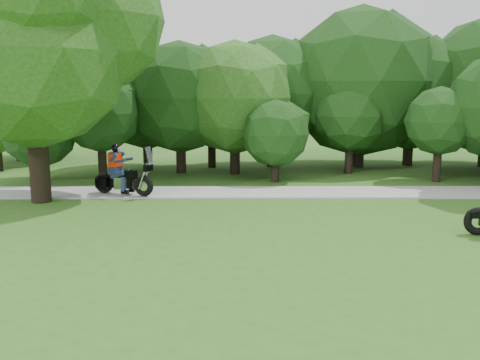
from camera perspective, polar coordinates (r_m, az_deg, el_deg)
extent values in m
plane|color=#325F1B|center=(12.76, 16.91, -8.31)|extent=(100.00, 100.00, 0.00)
cube|color=gray|center=(20.29, 10.33, -1.29)|extent=(60.00, 2.20, 0.06)
cylinder|color=black|center=(31.18, -22.36, 3.57)|extent=(0.55, 0.55, 1.80)
sphere|color=#183510|center=(31.04, -22.75, 9.38)|extent=(6.97, 6.97, 6.97)
cylinder|color=black|center=(22.35, 3.75, 1.22)|extent=(0.34, 0.34, 1.11)
sphere|color=#183510|center=(22.18, 3.79, 4.98)|extent=(2.81, 2.81, 2.81)
cylinder|color=black|center=(28.51, 17.49, 3.34)|extent=(0.49, 0.49, 1.80)
sphere|color=#183510|center=(28.35, 17.78, 8.99)|extent=(5.89, 5.89, 5.89)
cylinder|color=black|center=(26.67, 3.39, 3.36)|extent=(0.48, 0.48, 1.80)
sphere|color=#183510|center=(26.50, 3.45, 9.23)|extent=(5.62, 5.62, 5.62)
cylinder|color=black|center=(23.77, -14.47, 2.20)|extent=(0.37, 0.37, 1.73)
sphere|color=#183510|center=(23.60, -14.68, 6.97)|extent=(3.43, 3.43, 3.43)
cylinder|color=black|center=(26.49, -9.82, 3.19)|extent=(0.45, 0.45, 1.80)
sphere|color=#183510|center=(26.33, -9.98, 8.70)|extent=(5.06, 5.06, 5.06)
cylinder|color=black|center=(27.23, 12.50, 3.28)|extent=(0.57, 0.57, 1.80)
sphere|color=#183510|center=(27.07, 12.76, 10.19)|extent=(7.32, 7.32, 7.32)
cylinder|color=black|center=(25.00, 11.53, 2.50)|extent=(0.37, 0.37, 1.58)
sphere|color=#183510|center=(24.84, 11.68, 6.79)|extent=(3.32, 3.32, 3.32)
cylinder|color=black|center=(24.86, -6.31, 2.85)|extent=(0.45, 0.45, 1.80)
sphere|color=#183510|center=(24.68, -6.43, 8.75)|extent=(5.09, 5.09, 5.09)
cylinder|color=black|center=(23.74, 20.28, 1.75)|extent=(0.34, 0.34, 1.61)
sphere|color=#183510|center=(23.58, 20.53, 5.91)|extent=(2.85, 2.85, 2.85)
cylinder|color=black|center=(24.36, -0.55, 2.77)|extent=(0.45, 0.45, 1.80)
sphere|color=#205117|center=(24.18, -0.56, 8.78)|extent=(5.09, 5.09, 5.09)
cylinder|color=black|center=(24.06, -20.40, 1.23)|extent=(0.36, 0.36, 1.10)
sphere|color=#183510|center=(23.89, -20.62, 4.98)|extent=(3.16, 3.16, 3.16)
cylinder|color=black|center=(26.37, -3.02, 3.26)|extent=(0.39, 0.39, 1.77)
sphere|color=#183510|center=(26.22, -3.06, 7.83)|extent=(3.74, 3.74, 3.74)
cylinder|color=black|center=(19.39, -20.76, 3.90)|extent=(0.68, 0.68, 4.20)
sphere|color=#205117|center=(19.34, -21.29, 12.48)|extent=(6.40, 6.40, 6.40)
sphere|color=#205117|center=(19.67, -15.66, 16.23)|extent=(5.12, 5.12, 5.12)
torus|color=black|center=(15.58, 24.03, -4.03)|extent=(0.77, 0.25, 0.76)
torus|color=black|center=(20.18, -14.31, -0.33)|extent=(0.78, 0.47, 0.75)
torus|color=black|center=(19.29, -10.23, -0.63)|extent=(0.78, 0.47, 0.75)
cube|color=black|center=(19.82, -12.81, -0.29)|extent=(1.21, 0.66, 0.34)
cube|color=silver|center=(19.74, -12.40, -0.32)|extent=(0.61, 0.52, 0.43)
cube|color=black|center=(19.54, -11.78, 0.56)|extent=(0.64, 0.50, 0.28)
cube|color=black|center=(19.85, -13.16, 0.53)|extent=(0.64, 0.52, 0.11)
cylinder|color=silver|center=(19.21, -10.16, 0.46)|extent=(0.42, 0.19, 0.96)
cylinder|color=silver|center=(19.05, -9.73, 1.80)|extent=(0.28, 0.66, 0.04)
cube|color=black|center=(19.95, -14.57, -0.30)|extent=(0.47, 0.28, 0.37)
cube|color=black|center=(20.34, -13.81, -0.08)|extent=(0.47, 0.28, 0.37)
cube|color=#1D254F|center=(19.83, -13.18, 0.96)|extent=(0.45, 0.50, 0.26)
cube|color=#1D254F|center=(19.76, -13.17, 2.06)|extent=(0.42, 0.52, 0.60)
cube|color=#FF2705|center=(19.76, -13.17, 2.13)|extent=(0.47, 0.57, 0.47)
sphere|color=black|center=(19.69, -13.14, 3.36)|extent=(0.30, 0.30, 0.30)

